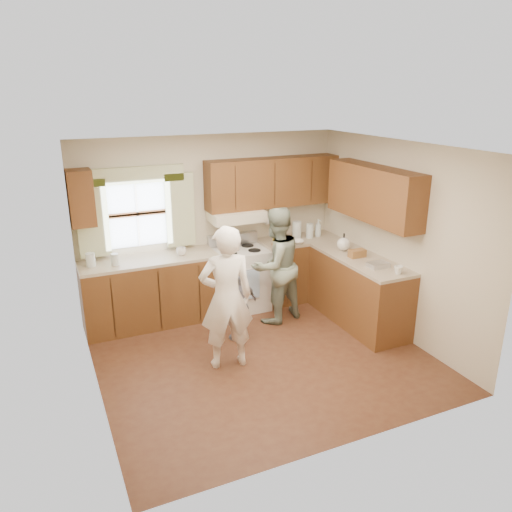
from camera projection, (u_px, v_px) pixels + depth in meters
name	position (u px, v px, depth m)	size (l,w,h in m)	color
room	(262.00, 259.00, 5.66)	(3.80, 3.80, 3.80)	#472416
kitchen_fixtures	(270.00, 258.00, 6.96)	(3.80, 2.25, 2.15)	#3F220D
stove	(239.00, 278.00, 7.27)	(0.76, 0.67, 1.07)	silver
woman_left	(226.00, 298.00, 5.62)	(0.62, 0.41, 1.69)	white
woman_right	(276.00, 266.00, 6.77)	(0.78, 0.61, 1.61)	#284632
child	(240.00, 305.00, 6.33)	(0.56, 0.23, 0.95)	slate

